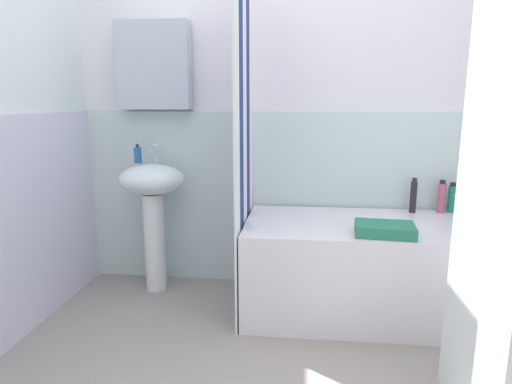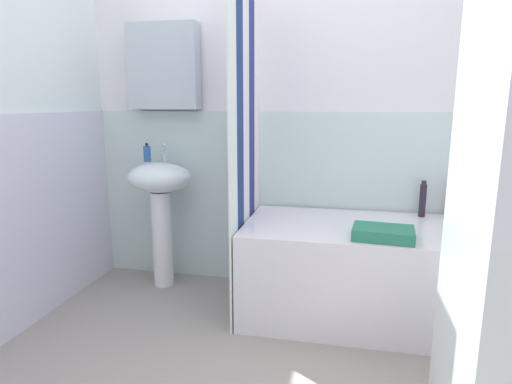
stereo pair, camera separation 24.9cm
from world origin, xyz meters
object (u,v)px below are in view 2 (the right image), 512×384
object	(u,v)px
lotion_bottle	(486,202)
body_wash_bottle	(423,200)
bathtub	(373,272)
towel_folded	(383,233)
sink	(160,197)
shampoo_bottle	(453,202)
conditioner_bottle	(464,203)
soap_dispenser	(147,153)

from	to	relation	value
lotion_bottle	body_wash_bottle	distance (m)	0.36
bathtub	towel_folded	distance (m)	0.39
towel_folded	body_wash_bottle	bearing A→B (deg)	62.37
lotion_bottle	sink	bearing A→B (deg)	-176.88
lotion_bottle	towel_folded	bearing A→B (deg)	-140.54
lotion_bottle	shampoo_bottle	distance (m)	0.19
conditioner_bottle	bathtub	bearing A→B (deg)	-149.76
soap_dispenser	shampoo_bottle	bearing A→B (deg)	2.09
towel_folded	shampoo_bottle	bearing A→B (deg)	49.63
soap_dispenser	sink	bearing A→B (deg)	-23.29
sink	lotion_bottle	distance (m)	2.06
shampoo_bottle	conditioner_bottle	bearing A→B (deg)	15.40
shampoo_bottle	bathtub	bearing A→B (deg)	-147.77
soap_dispenser	bathtub	distance (m)	1.65
body_wash_bottle	towel_folded	size ratio (longest dim) A/B	0.73
sink	soap_dispenser	size ratio (longest dim) A/B	6.73
shampoo_bottle	body_wash_bottle	bearing A→B (deg)	-176.82
soap_dispenser	conditioner_bottle	world-z (taller)	soap_dispenser
lotion_bottle	body_wash_bottle	bearing A→B (deg)	-179.07
conditioner_bottle	lotion_bottle	bearing A→B (deg)	-11.68
sink	body_wash_bottle	world-z (taller)	sink
soap_dispenser	bathtub	world-z (taller)	soap_dispenser
shampoo_bottle	towel_folded	world-z (taller)	shampoo_bottle
soap_dispenser	body_wash_bottle	size ratio (longest dim) A/B	0.57
conditioner_bottle	shampoo_bottle	xyz separation A→B (m)	(-0.07, -0.02, 0.01)
sink	conditioner_bottle	distance (m)	1.95
sink	towel_folded	distance (m)	1.48
body_wash_bottle	towel_folded	world-z (taller)	body_wash_bottle
conditioner_bottle	shampoo_bottle	distance (m)	0.08
towel_folded	sink	bearing A→B (deg)	164.00
sink	conditioner_bottle	bearing A→B (deg)	4.00
body_wash_bottle	towel_folded	xyz separation A→B (m)	(-0.27, -0.52, -0.08)
soap_dispenser	shampoo_bottle	xyz separation A→B (m)	(1.98, 0.07, -0.26)
conditioner_bottle	body_wash_bottle	size ratio (longest dim) A/B	0.86
sink	towel_folded	size ratio (longest dim) A/B	2.79
soap_dispenser	body_wash_bottle	world-z (taller)	soap_dispenser
soap_dispenser	bathtub	size ratio (longest dim) A/B	0.09
sink	bathtub	bearing A→B (deg)	-7.22
lotion_bottle	towel_folded	xyz separation A→B (m)	(-0.63, -0.52, -0.08)
conditioner_bottle	towel_folded	distance (m)	0.75
sink	soap_dispenser	xyz separation A→B (m)	(-0.10, 0.04, 0.29)
sink	conditioner_bottle	world-z (taller)	sink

